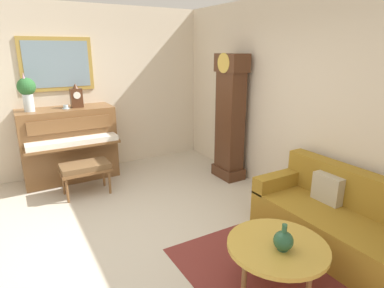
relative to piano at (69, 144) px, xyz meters
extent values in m
cube|color=beige|center=(2.23, 0.19, -0.65)|extent=(6.40, 6.00, 0.10)
cube|color=beige|center=(-0.37, 0.19, 0.80)|extent=(0.10, 4.90, 2.80)
cube|color=#B28E3D|center=(-0.30, 0.00, 1.25)|extent=(0.03, 1.10, 0.84)
cube|color=#7A93A3|center=(-0.29, 0.00, 1.25)|extent=(0.01, 0.98, 0.72)
cube|color=beige|center=(2.23, 2.59, 0.80)|extent=(5.30, 0.10, 2.80)
cube|color=maroon|center=(3.63, 1.20, -0.60)|extent=(2.10, 1.50, 0.01)
cube|color=brown|center=(-0.02, 0.00, -0.01)|extent=(0.60, 1.44, 1.18)
cube|color=brown|center=(0.41, 0.00, 0.08)|extent=(0.28, 1.38, 0.04)
cube|color=white|center=(0.41, 0.00, 0.14)|extent=(0.26, 1.32, 0.08)
cube|color=brown|center=(0.30, 0.00, 0.38)|extent=(0.03, 1.20, 0.20)
cube|color=brown|center=(0.74, 0.07, -0.22)|extent=(0.42, 0.70, 0.04)
cube|color=brown|center=(0.74, 0.07, -0.16)|extent=(0.40, 0.68, 0.08)
cylinder|color=brown|center=(0.90, -0.23, -0.42)|extent=(0.04, 0.04, 0.36)
cylinder|color=brown|center=(0.90, 0.37, -0.42)|extent=(0.04, 0.04, 0.36)
cylinder|color=brown|center=(0.58, -0.23, -0.42)|extent=(0.04, 0.04, 0.36)
cylinder|color=brown|center=(0.58, 0.37, -0.42)|extent=(0.04, 0.04, 0.36)
cube|color=#4C2B19|center=(1.26, 2.30, -0.51)|extent=(0.52, 0.34, 0.18)
cube|color=#4C2B19|center=(1.26, 2.30, 0.29)|extent=(0.44, 0.28, 1.78)
cube|color=#4C2B19|center=(1.26, 2.30, 1.28)|extent=(0.52, 0.32, 0.28)
cylinder|color=gold|center=(1.26, 2.14, 1.28)|extent=(0.30, 0.02, 0.30)
cylinder|color=gold|center=(1.26, 2.25, 0.35)|extent=(0.03, 0.03, 0.70)
cube|color=olive|center=(3.54, 2.06, -0.39)|extent=(1.90, 0.80, 0.42)
cube|color=olive|center=(3.54, 2.36, 0.02)|extent=(1.90, 0.20, 0.44)
cube|color=olive|center=(2.68, 2.06, -0.10)|extent=(0.18, 0.80, 0.20)
cube|color=#B7AD93|center=(3.24, 2.20, -0.02)|extent=(0.34, 0.12, 0.32)
cylinder|color=gold|center=(3.61, 1.08, -0.16)|extent=(0.88, 0.88, 0.04)
torus|color=brown|center=(3.61, 1.08, -0.16)|extent=(0.88, 0.88, 0.04)
cylinder|color=brown|center=(3.61, 1.44, -0.39)|extent=(0.04, 0.04, 0.42)
cylinder|color=brown|center=(3.61, 0.72, -0.39)|extent=(0.04, 0.04, 0.42)
cylinder|color=brown|center=(3.25, 1.08, -0.39)|extent=(0.04, 0.04, 0.42)
cube|color=#4C2B19|center=(0.00, 0.18, 0.73)|extent=(0.12, 0.18, 0.30)
cylinder|color=white|center=(0.06, 0.18, 0.78)|extent=(0.01, 0.11, 0.11)
cone|color=#4C2B19|center=(0.00, 0.18, 0.92)|extent=(0.10, 0.10, 0.08)
cylinder|color=silver|center=(0.00, -0.50, 0.71)|extent=(0.15, 0.15, 0.26)
sphere|color=#2D6B33|center=(0.00, -0.50, 0.95)|extent=(0.26, 0.26, 0.26)
cone|color=#D199B7|center=(0.03, -0.52, 1.08)|extent=(0.06, 0.06, 0.16)
cylinder|color=#ADC6D6|center=(0.03, 0.00, 0.59)|extent=(0.12, 0.12, 0.01)
cylinder|color=#ADC6D6|center=(0.03, 0.00, 0.61)|extent=(0.08, 0.08, 0.06)
cylinder|color=#234C33|center=(3.69, 1.06, -0.14)|extent=(0.09, 0.09, 0.01)
sphere|color=#285638|center=(3.69, 1.06, -0.06)|extent=(0.17, 0.17, 0.17)
cylinder|color=#285638|center=(3.69, 1.06, 0.06)|extent=(0.04, 0.04, 0.08)
camera|label=1|loc=(5.34, -0.79, 1.50)|focal=30.04mm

